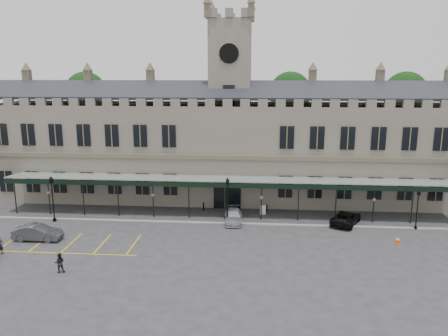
# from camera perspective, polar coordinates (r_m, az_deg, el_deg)

# --- Properties ---
(ground) EXTENTS (140.00, 140.00, 0.00)m
(ground) POSITION_cam_1_polar(r_m,az_deg,el_deg) (41.93, -0.64, -9.81)
(ground) COLOR #2E2E31
(station_building) EXTENTS (60.00, 10.36, 17.30)m
(station_building) POSITION_cam_1_polar(r_m,az_deg,el_deg) (55.49, 0.79, 2.65)
(station_building) COLOR #676056
(station_building) RESTS_ON ground
(clock_tower) EXTENTS (5.60, 5.60, 24.80)m
(clock_tower) POSITION_cam_1_polar(r_m,az_deg,el_deg) (54.85, 0.82, 9.53)
(clock_tower) COLOR #676056
(clock_tower) RESTS_ON ground
(canopy) EXTENTS (50.00, 4.10, 4.30)m
(canopy) POSITION_cam_1_polar(r_m,az_deg,el_deg) (48.18, 0.14, -3.81)
(canopy) COLOR #8C9E93
(canopy) RESTS_ON ground
(kerb) EXTENTS (60.00, 0.40, 0.12)m
(kerb) POSITION_cam_1_polar(r_m,az_deg,el_deg) (47.03, -0.05, -7.22)
(kerb) COLOR gray
(kerb) RESTS_ON ground
(parking_markings) EXTENTS (16.00, 6.00, 0.01)m
(parking_markings) POSITION_cam_1_polar(r_m,az_deg,el_deg) (44.02, -19.56, -9.45)
(parking_markings) COLOR gold
(parking_markings) RESTS_ON ground
(tree_behind_left) EXTENTS (6.00, 6.00, 16.00)m
(tree_behind_left) POSITION_cam_1_polar(r_m,az_deg,el_deg) (68.65, -17.58, 9.28)
(tree_behind_left) COLOR #332314
(tree_behind_left) RESTS_ON ground
(tree_behind_mid) EXTENTS (6.00, 6.00, 16.00)m
(tree_behind_mid) POSITION_cam_1_polar(r_m,az_deg,el_deg) (63.91, 8.62, 9.52)
(tree_behind_mid) COLOR #332314
(tree_behind_mid) RESTS_ON ground
(tree_behind_right) EXTENTS (6.00, 6.00, 16.00)m
(tree_behind_right) POSITION_cam_1_polar(r_m,az_deg,el_deg) (66.97, 22.57, 8.86)
(tree_behind_right) COLOR #332314
(tree_behind_right) RESTS_ON ground
(lamp_post_left) EXTENTS (0.48, 0.48, 5.07)m
(lamp_post_left) POSITION_cam_1_polar(r_m,az_deg,el_deg) (50.39, -21.51, -3.25)
(lamp_post_left) COLOR black
(lamp_post_left) RESTS_ON ground
(lamp_post_mid) EXTENTS (0.49, 0.49, 5.18)m
(lamp_post_mid) POSITION_cam_1_polar(r_m,az_deg,el_deg) (45.75, 0.47, -3.82)
(lamp_post_mid) COLOR black
(lamp_post_mid) RESTS_ON ground
(lamp_post_right) EXTENTS (0.41, 0.41, 4.31)m
(lamp_post_right) POSITION_cam_1_polar(r_m,az_deg,el_deg) (48.88, 23.97, -4.48)
(lamp_post_right) COLOR black
(lamp_post_right) RESTS_ON ground
(traffic_cone) EXTENTS (0.45, 0.45, 0.71)m
(traffic_cone) POSITION_cam_1_polar(r_m,az_deg,el_deg) (44.73, 21.75, -8.80)
(traffic_cone) COLOR #DE4007
(traffic_cone) RESTS_ON ground
(sign_board) EXTENTS (0.64, 0.06, 1.10)m
(sign_board) POSITION_cam_1_polar(r_m,az_deg,el_deg) (49.99, 5.10, -5.50)
(sign_board) COLOR black
(sign_board) RESTS_ON ground
(bollard_left) EXTENTS (0.17, 0.17, 0.96)m
(bollard_left) POSITION_cam_1_polar(r_m,az_deg,el_deg) (51.33, -2.70, -5.04)
(bollard_left) COLOR black
(bollard_left) RESTS_ON ground
(bollard_right) EXTENTS (0.15, 0.15, 0.86)m
(bollard_right) POSITION_cam_1_polar(r_m,az_deg,el_deg) (51.06, 5.61, -5.24)
(bollard_right) COLOR black
(bollard_right) RESTS_ON ground
(car_left_b) EXTENTS (4.60, 1.62, 1.51)m
(car_left_b) POSITION_cam_1_polar(r_m,az_deg,el_deg) (46.07, -23.16, -7.76)
(car_left_b) COLOR #3C3F44
(car_left_b) RESTS_ON ground
(car_taxi) EXTENTS (2.10, 4.64, 1.32)m
(car_taxi) POSITION_cam_1_polar(r_m,az_deg,el_deg) (47.35, 1.22, -6.32)
(car_taxi) COLOR #9B9EA3
(car_taxi) RESTS_ON ground
(car_van) EXTENTS (4.22, 5.43, 1.37)m
(car_van) POSITION_cam_1_polar(r_m,az_deg,el_deg) (48.54, 15.63, -6.28)
(car_van) COLOR black
(car_van) RESTS_ON ground
(person_a) EXTENTS (0.64, 0.70, 1.61)m
(person_a) POSITION_cam_1_polar(r_m,az_deg,el_deg) (44.00, -27.20, -9.03)
(person_a) COLOR black
(person_a) RESTS_ON ground
(person_b) EXTENTS (0.96, 0.84, 1.65)m
(person_b) POSITION_cam_1_polar(r_m,az_deg,el_deg) (38.36, -20.68, -11.49)
(person_b) COLOR black
(person_b) RESTS_ON ground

